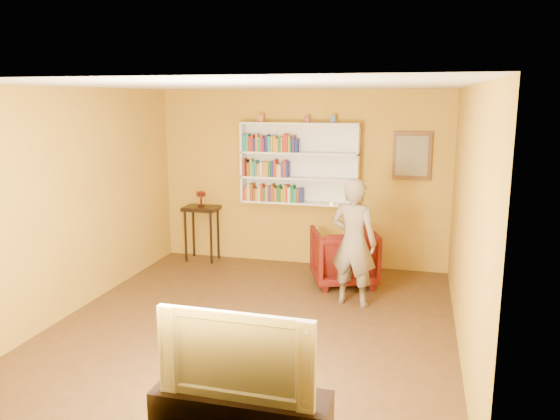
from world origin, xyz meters
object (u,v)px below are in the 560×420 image
object	(u,v)px
ruby_lustre	(201,195)
person	(354,242)
console_table	(202,216)
television	(241,350)
bookshelf	(300,163)
armchair	(344,256)

from	to	relation	value
ruby_lustre	person	size ratio (longest dim) A/B	0.15
console_table	television	distance (m)	4.99
console_table	ruby_lustre	size ratio (longest dim) A/B	3.55
bookshelf	television	bearing A→B (deg)	-82.82
armchair	person	size ratio (longest dim) A/B	0.53
bookshelf	person	size ratio (longest dim) A/B	1.11
ruby_lustre	television	distance (m)	5.00
ruby_lustre	television	size ratio (longest dim) A/B	0.22
person	bookshelf	bearing A→B (deg)	-41.50
console_table	television	world-z (taller)	television
console_table	bookshelf	bearing A→B (deg)	5.80
bookshelf	console_table	distance (m)	1.80
bookshelf	armchair	world-z (taller)	bookshelf
person	television	bearing A→B (deg)	96.84
armchair	person	world-z (taller)	person
armchair	television	world-z (taller)	television
bookshelf	armchair	bearing A→B (deg)	-42.92
bookshelf	ruby_lustre	size ratio (longest dim) A/B	7.26
console_table	television	bearing A→B (deg)	-64.38
bookshelf	television	xyz separation A→B (m)	(0.59, -4.66, -0.80)
ruby_lustre	person	xyz separation A→B (m)	(2.59, -1.36, -0.25)
bookshelf	console_table	size ratio (longest dim) A/B	2.05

